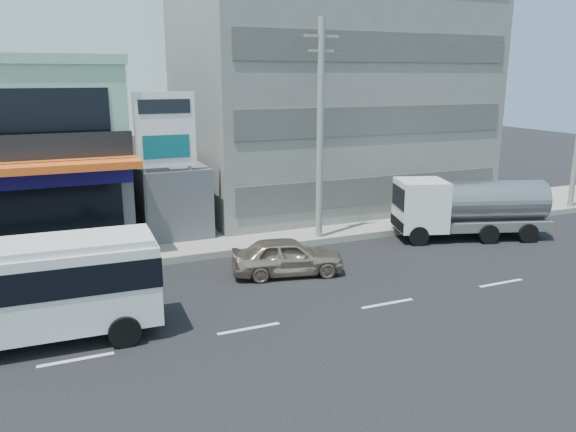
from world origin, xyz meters
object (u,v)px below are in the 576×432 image
Objects in this scene: billboard at (166,139)px; sedan at (287,256)px; tanker_truck at (466,207)px; minibus at (27,285)px; concrete_building at (325,86)px; utility_pole_near at (320,132)px; satellite_dish at (170,163)px.

sedan is at bearing -55.86° from billboard.
minibus is at bearing -168.21° from tanker_truck.
tanker_truck is (13.28, -3.77, -3.40)m from billboard.
concrete_building reaches higher than utility_pole_near.
tanker_truck is (18.85, 3.93, -0.29)m from minibus.
tanker_truck is at bearing -16.17° from utility_pole_near.
tanker_truck is at bearing -15.83° from billboard.
billboard is 1.59× the size of sedan.
billboard is 7.51m from sedan.
billboard is (-0.50, -1.80, 1.35)m from satellite_dish.
satellite_dish is 0.22× the size of billboard.
minibus is (-5.57, -7.70, -3.12)m from billboard.
billboard is 0.69× the size of utility_pole_near.
minibus is 9.48m from sedan.
tanker_truck reaches higher than sedan.
concrete_building is 11.37m from tanker_truck.
concrete_building is 10.67× the size of satellite_dish.
satellite_dish reaches higher than sedan.
sedan is (3.50, -5.16, -4.19)m from billboard.
sedan is (-3.00, -3.36, -4.41)m from utility_pole_near.
tanker_truck is (9.78, 1.39, 0.78)m from sedan.
utility_pole_near reaches higher than tanker_truck.
satellite_dish is 2.31m from billboard.
concrete_building is 12.17m from billboard.
utility_pole_near reaches higher than sedan.
sedan is 9.91m from tanker_truck.
concrete_building is at bearing 21.80° from satellite_dish.
satellite_dish is (-10.00, -4.00, -3.42)m from concrete_building.
satellite_dish is 0.15× the size of utility_pole_near.
utility_pole_near is at bearing 163.83° from tanker_truck.
billboard is 6.75m from utility_pole_near.
billboard reaches higher than minibus.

